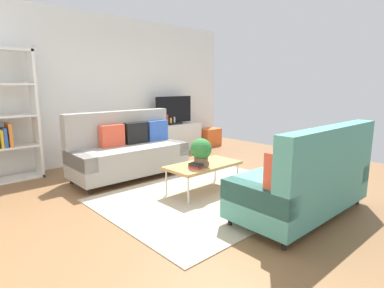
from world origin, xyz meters
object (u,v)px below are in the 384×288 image
coffee_table (203,166)px  potted_plant (201,151)px  vase_1 (159,122)px  tv_console (174,137)px  couch_beige (128,150)px  bottle_0 (167,120)px  tv (174,111)px  couch_green (306,180)px  bottle_2 (174,121)px  vase_0 (152,123)px  table_book_0 (199,166)px  bottle_1 (171,121)px  storage_trunk (209,137)px

coffee_table → potted_plant: size_ratio=2.77×
vase_1 → tv_console: bearing=-7.4°
couch_beige → bottle_0: 1.99m
tv → couch_green: bearing=-107.2°
bottle_2 → tv_console: bearing=80.9°
couch_beige → vase_0: (1.30, 1.13, 0.26)m
couch_green → table_book_0: couch_green is taller
couch_green → bottle_1: (1.10, 3.89, 0.28)m
storage_trunk → bottle_2: bearing=176.9°
potted_plant → bottle_1: 2.95m
couch_green → vase_0: 4.04m
coffee_table → bottle_1: 2.85m
vase_1 → table_book_0: bearing=-115.9°
coffee_table → potted_plant: bearing=-147.9°
table_book_0 → vase_1: vase_1 is taller
couch_green → table_book_0: bearing=109.6°
coffee_table → tv_console: bearing=59.1°
coffee_table → table_book_0: 0.19m
potted_plant → table_book_0: size_ratio=1.65×
tv_console → storage_trunk: 1.11m
couch_beige → storage_trunk: bearing=-161.0°
bottle_0 → tv_console: bearing=10.5°
bottle_0 → couch_green: bearing=-104.4°
table_book_0 → bottle_1: (1.55, 2.54, 0.28)m
coffee_table → bottle_1: (1.38, 2.47, 0.32)m
tv_console → potted_plant: potted_plant is taller
bottle_1 → bottle_2: size_ratio=0.91×
bottle_0 → couch_beige: bearing=-148.0°
potted_plant → vase_0: potted_plant is taller
potted_plant → bottle_0: 2.90m
tv_console → bottle_1: bottle_1 is taller
tv_console → table_book_0: 3.07m
storage_trunk → couch_green: bearing=-121.1°
couch_beige → bottle_0: bearing=-147.2°
tv → vase_1: size_ratio=6.19×
tv_console → table_book_0: bearing=-122.8°
potted_plant → bottle_1: bearing=59.4°
couch_green → vase_0: size_ratio=13.66×
storage_trunk → vase_0: size_ratio=3.71×
storage_trunk → potted_plant: bearing=-137.6°
tv → vase_0: tv is taller
coffee_table → bottle_2: bearing=58.8°
coffee_table → vase_1: (1.11, 2.56, 0.33)m
table_book_0 → bottle_0: (1.45, 2.54, 0.32)m
storage_trunk → vase_1: (-1.48, 0.15, 0.50)m
table_book_0 → coffee_table: bearing=24.5°
couch_green → bottle_0: 4.02m
couch_beige → tv_console: (1.88, 1.08, -0.13)m
bottle_0 → tv: bearing=5.3°
table_book_0 → vase_0: 2.86m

